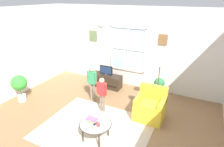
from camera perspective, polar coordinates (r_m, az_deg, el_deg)
The scene contains 15 objects.
ground_plane at distance 5.16m, azimuth -6.49°, elevation -15.66°, with size 6.85×6.16×0.02m, color olive.
back_wall at distance 6.83m, azimuth 5.95°, elevation 7.68°, with size 6.25×0.17×2.85m.
area_rug at distance 5.07m, azimuth -5.07°, elevation -16.13°, with size 2.72×2.18×0.01m, color #C6B29E.
tv_stand at distance 7.00m, azimuth -1.76°, elevation -2.17°, with size 1.14×0.43×0.48m.
television at distance 6.83m, azimuth -1.81°, elevation 1.02°, with size 0.49×0.08×0.34m.
armchair at distance 5.38m, azimuth 11.44°, elevation -9.85°, with size 0.76×0.74×0.87m.
coffee_table at distance 4.54m, azimuth -5.01°, elevation -15.05°, with size 0.76×0.76×0.44m.
book_stack at distance 4.59m, azimuth -6.12°, elevation -13.63°, with size 0.27×0.18×0.07m.
cup at distance 4.41m, azimuth -4.16°, elevation -15.10°, with size 0.08×0.08×0.09m, color #BF3F3F.
remote_near_books at distance 4.51m, azimuth -5.05°, elevation -14.70°, with size 0.04×0.14×0.02m, color black.
person_red_shirt at distance 5.36m, azimuth -3.02°, elevation -5.25°, with size 0.32×0.15×1.06m.
person_green_shirt at distance 5.95m, azimuth -6.02°, elevation -1.82°, with size 0.35×0.16×1.15m.
potted_plant_by_window at distance 6.36m, azimuth 13.90°, elevation -4.21°, with size 0.34×0.34×0.72m.
potted_plant_corner at distance 6.59m, azimuth -26.15°, elevation -2.98°, with size 0.48×0.48×0.88m.
floor_lamp at distance 5.43m, azimuth 14.25°, elevation 2.10°, with size 0.32×0.32×1.60m.
Camera 1 is at (2.29, -3.34, 3.17)m, focal length 30.33 mm.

